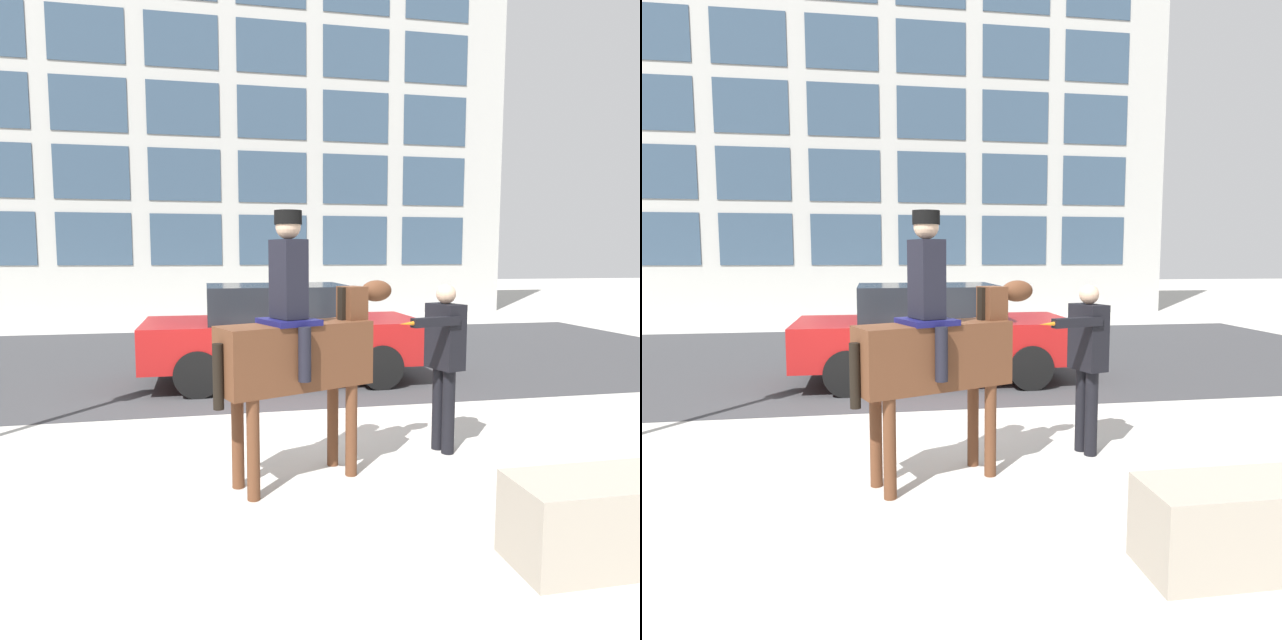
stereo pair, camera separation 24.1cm
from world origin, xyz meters
The scene contains 6 objects.
ground_plane centered at (0.00, 0.00, 0.00)m, with size 80.00×80.00×0.00m, color #B2AFA8.
road_surface centered at (0.00, 4.75, 0.00)m, with size 19.75×8.50×0.01m.
office_building_facade centered at (0.00, 12.99, 9.60)m, with size 19.75×0.33×19.17m.
mounted_horse_lead centered at (-0.05, -1.83, 1.24)m, with size 1.77×0.94×2.43m.
pedestrian_bystander centered at (1.54, -1.36, 1.03)m, with size 0.80×0.62×1.75m.
street_car_near_lane centered at (0.35, 2.37, 0.82)m, with size 4.43×2.02×1.58m.
Camera 1 is at (-0.86, -6.79, 2.04)m, focal length 32.00 mm.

